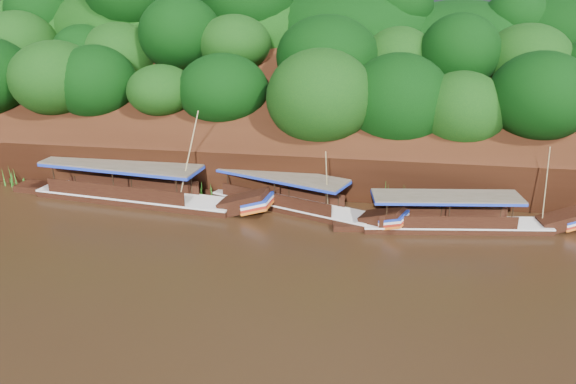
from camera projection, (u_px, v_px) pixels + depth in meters
name	position (u px, v px, depth m)	size (l,w,h in m)	color
ground	(261.00, 263.00, 30.78)	(160.00, 160.00, 0.00)	black
riverbank	(312.00, 129.00, 51.14)	(120.00, 30.06, 19.40)	#32170B
boat_0	(467.00, 221.00, 34.85)	(13.79, 3.69, 6.07)	black
boat_1	(300.00, 203.00, 37.61)	(13.58, 6.66, 5.28)	black
boat_2	(146.00, 194.00, 39.03)	(17.38, 4.28, 7.26)	black
reeds	(248.00, 186.00, 39.65)	(50.76, 2.51, 2.11)	#26681A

